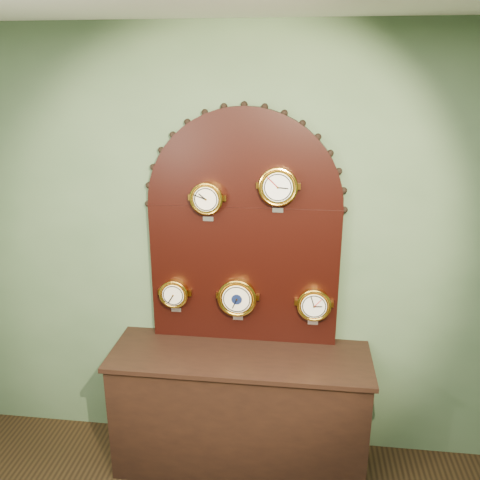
# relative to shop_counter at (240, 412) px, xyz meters

# --- Properties ---
(wall_back) EXTENTS (4.00, 0.00, 4.00)m
(wall_back) POSITION_rel_shop_counter_xyz_m (0.00, 0.27, 1.00)
(wall_back) COLOR #486142
(wall_back) RESTS_ON ground
(shop_counter) EXTENTS (1.60, 0.50, 0.80)m
(shop_counter) POSITION_rel_shop_counter_xyz_m (0.00, 0.00, 0.00)
(shop_counter) COLOR black
(shop_counter) RESTS_ON ground_plane
(display_board) EXTENTS (1.26, 0.06, 1.53)m
(display_board) POSITION_rel_shop_counter_xyz_m (0.00, 0.22, 1.23)
(display_board) COLOR black
(display_board) RESTS_ON shop_counter
(roman_clock) EXTENTS (0.20, 0.08, 0.25)m
(roman_clock) POSITION_rel_shop_counter_xyz_m (-0.22, 0.15, 1.39)
(roman_clock) COLOR gold
(roman_clock) RESTS_ON display_board
(arabic_clock) EXTENTS (0.23, 0.08, 0.28)m
(arabic_clock) POSITION_rel_shop_counter_xyz_m (0.21, 0.15, 1.48)
(arabic_clock) COLOR gold
(arabic_clock) RESTS_ON display_board
(hygrometer) EXTENTS (0.19, 0.08, 0.24)m
(hygrometer) POSITION_rel_shop_counter_xyz_m (-0.45, 0.15, 0.75)
(hygrometer) COLOR gold
(hygrometer) RESTS_ON display_board
(barometer) EXTENTS (0.25, 0.08, 0.30)m
(barometer) POSITION_rel_shop_counter_xyz_m (-0.03, 0.15, 0.75)
(barometer) COLOR gold
(barometer) RESTS_ON display_board
(tide_clock) EXTENTS (0.21, 0.08, 0.27)m
(tide_clock) POSITION_rel_shop_counter_xyz_m (0.45, 0.15, 0.73)
(tide_clock) COLOR gold
(tide_clock) RESTS_ON display_board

